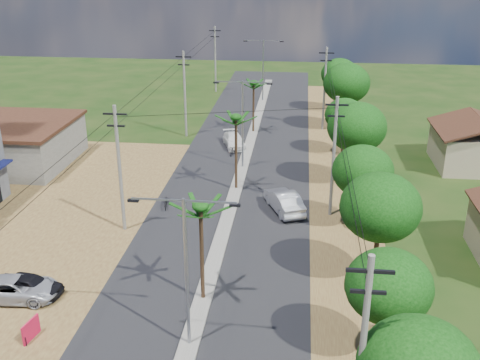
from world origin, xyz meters
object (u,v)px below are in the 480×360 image
object	(u,v)px
car_silver_mid	(284,201)
car_parked_silver	(16,289)
car_white_far	(234,141)
car_parked_dark	(30,286)
roadside_sign	(31,330)

from	to	relation	value
car_silver_mid	car_parked_silver	xyz separation A→B (m)	(-14.49, -13.35, -0.14)
car_white_far	car_parked_silver	xyz separation A→B (m)	(-8.93, -28.04, 0.02)
car_parked_dark	roadside_sign	xyz separation A→B (m)	(1.81, -3.72, -0.09)
car_parked_silver	roadside_sign	xyz separation A→B (m)	(2.43, -3.30, -0.11)
car_parked_dark	roadside_sign	bearing A→B (deg)	-147.75
car_white_far	car_parked_dark	world-z (taller)	car_parked_dark
car_parked_silver	car_silver_mid	bearing A→B (deg)	-52.04
car_silver_mid	roadside_sign	size ratio (longest dim) A/B	3.68
car_parked_silver	car_parked_dark	distance (m)	0.75
car_parked_silver	car_white_far	bearing A→B (deg)	-22.35
car_silver_mid	car_parked_silver	bearing A→B (deg)	20.26
roadside_sign	car_parked_dark	bearing A→B (deg)	126.18
car_silver_mid	roadside_sign	world-z (taller)	car_silver_mid
car_white_far	car_parked_dark	distance (m)	28.83
car_parked_dark	car_white_far	bearing A→B (deg)	-10.38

